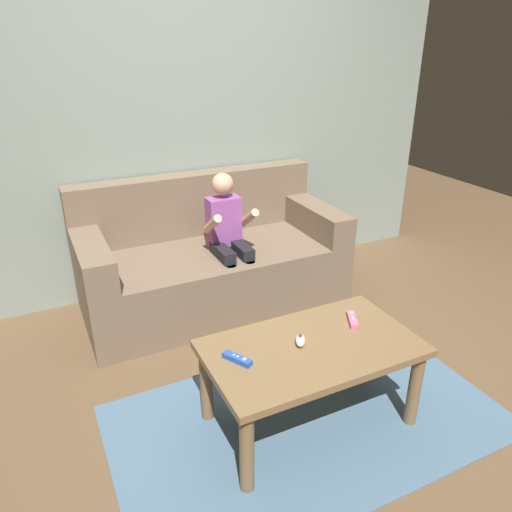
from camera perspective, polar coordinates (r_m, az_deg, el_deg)
ground_plane at (r=2.54m, az=5.64°, el=-17.79°), size 8.05×8.05×0.00m
wall_back at (r=3.42m, az=-8.45°, el=16.55°), size 4.02×0.05×2.50m
couch at (r=3.32m, az=-5.35°, el=-0.65°), size 1.73×0.80×0.85m
person_seated_on_couch at (r=3.10m, az=-3.20°, el=2.32°), size 0.30×0.37×0.93m
coffee_table at (r=2.27m, az=6.54°, el=-11.80°), size 0.97×0.56×0.44m
area_rug at (r=2.50m, az=6.13°, el=-18.52°), size 1.86×1.09×0.01m
game_remote_blue_near_edge at (r=2.12m, az=-2.22°, el=-12.01°), size 0.10×0.14×0.03m
nunchuk_white at (r=2.22m, az=5.24°, el=-9.85°), size 0.08×0.10×0.05m
game_remote_pink_far_corner at (r=2.42m, az=11.29°, el=-7.37°), size 0.10×0.14×0.03m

